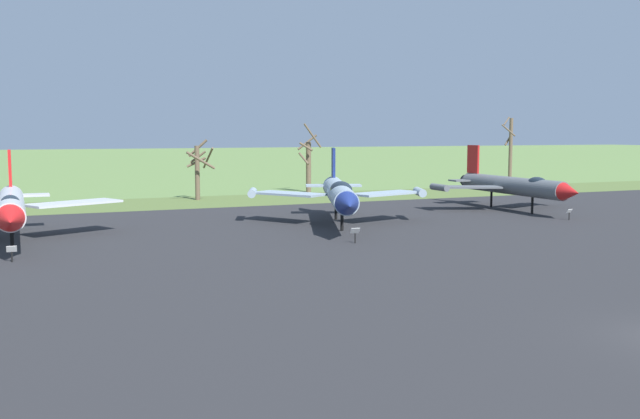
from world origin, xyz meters
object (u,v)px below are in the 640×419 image
at_px(jet_fighter_rear_center, 339,193).
at_px(jet_fighter_front_left, 11,206).
at_px(info_placard_front_left, 12,252).
at_px(jet_fighter_rear_right, 513,185).
at_px(info_placard_rear_right, 569,213).
at_px(info_placard_rear_center, 355,234).

bearing_deg(jet_fighter_rear_center, jet_fighter_front_left, 178.45).
distance_m(info_placard_front_left, jet_fighter_rear_right, 41.27).
relative_size(info_placard_front_left, jet_fighter_rear_center, 0.05).
bearing_deg(jet_fighter_front_left, info_placard_front_left, -90.14).
height_order(jet_fighter_front_left, info_placard_front_left, jet_fighter_front_left).
bearing_deg(info_placard_rear_right, info_placard_rear_center, -169.00).
relative_size(jet_fighter_front_left, info_placard_front_left, 18.37).
bearing_deg(info_placard_rear_right, info_placard_front_left, -176.17).
distance_m(jet_fighter_rear_center, jet_fighter_rear_right, 18.38).
bearing_deg(info_placard_rear_right, jet_fighter_rear_center, 167.23).
height_order(info_placard_front_left, info_placard_rear_right, info_placard_front_left).
distance_m(info_placard_front_left, jet_fighter_rear_center, 23.01).
xyz_separation_m(jet_fighter_front_left, info_placard_rear_center, (19.32, -8.59, -1.69)).
bearing_deg(info_placard_rear_center, jet_fighter_rear_center, 71.97).
relative_size(info_placard_rear_center, info_placard_rear_right, 1.11).
height_order(jet_fighter_front_left, jet_fighter_rear_right, jet_fighter_rear_right).
distance_m(info_placard_rear_center, info_placard_rear_right, 20.78).
relative_size(info_placard_front_left, info_placard_rear_right, 1.01).
distance_m(jet_fighter_front_left, info_placard_front_left, 7.50).
xyz_separation_m(jet_fighter_rear_right, info_placard_rear_right, (-0.30, -7.23, -1.70)).
xyz_separation_m(jet_fighter_front_left, jet_fighter_rear_right, (40.02, 2.61, -0.08)).
bearing_deg(info_placard_rear_center, info_placard_rear_right, 11.00).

